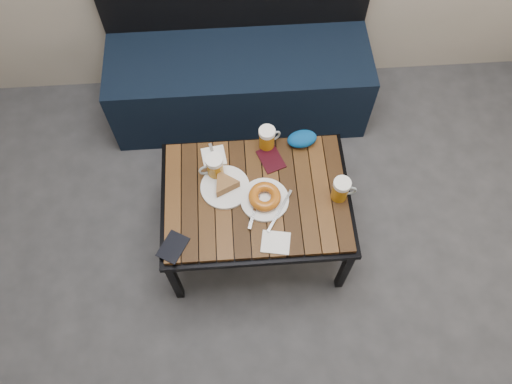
{
  "coord_description": "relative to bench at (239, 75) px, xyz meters",
  "views": [
    {
      "loc": [
        -0.07,
        -0.1,
        2.41
      ],
      "look_at": [
        0.0,
        0.91,
        0.5
      ],
      "focal_mm": 35.0,
      "sensor_mm": 36.0,
      "label": 1
    }
  ],
  "objects": [
    {
      "name": "knit_pouch",
      "position": [
        0.26,
        -0.6,
        0.23
      ],
      "size": [
        0.15,
        0.11,
        0.06
      ],
      "primitive_type": "ellipsoid",
      "rotation": [
        0.0,
        0.0,
        0.18
      ],
      "color": "navy",
      "rests_on": "cafe_table"
    },
    {
      "name": "beer_mug_centre",
      "position": [
        0.1,
        -0.6,
        0.26
      ],
      "size": [
        0.11,
        0.09,
        0.12
      ],
      "rotation": [
        0.0,
        0.0,
        0.44
      ],
      "color": "#A3660D",
      "rests_on": "cafe_table"
    },
    {
      "name": "plate_pie",
      "position": [
        -0.1,
        -0.81,
        0.22
      ],
      "size": [
        0.22,
        0.22,
        0.06
      ],
      "color": "white",
      "rests_on": "cafe_table"
    },
    {
      "name": "cafe_table",
      "position": [
        0.04,
        -0.86,
        0.16
      ],
      "size": [
        0.84,
        0.62,
        0.47
      ],
      "color": "black",
      "rests_on": "ground"
    },
    {
      "name": "beer_mug_left",
      "position": [
        -0.14,
        -0.74,
        0.26
      ],
      "size": [
        0.12,
        0.09,
        0.12
      ],
      "rotation": [
        0.0,
        0.0,
        3.34
      ],
      "color": "#A3660D",
      "rests_on": "cafe_table"
    },
    {
      "name": "napkin_right",
      "position": [
        0.1,
        -1.09,
        0.2
      ],
      "size": [
        0.13,
        0.12,
        0.01
      ],
      "rotation": [
        0.0,
        0.0,
        -0.18
      ],
      "color": "white",
      "rests_on": "cafe_table"
    },
    {
      "name": "napkin_left",
      "position": [
        -0.14,
        -0.65,
        0.2
      ],
      "size": [
        0.12,
        0.14,
        0.01
      ],
      "rotation": [
        0.0,
        0.0,
        0.15
      ],
      "color": "white",
      "rests_on": "cafe_table"
    },
    {
      "name": "bench",
      "position": [
        0.0,
        0.0,
        0.0
      ],
      "size": [
        1.4,
        0.5,
        0.95
      ],
      "color": "black",
      "rests_on": "ground"
    },
    {
      "name": "passport_navy",
      "position": [
        -0.32,
        -1.08,
        0.2
      ],
      "size": [
        0.15,
        0.16,
        0.01
      ],
      "primitive_type": "cube",
      "rotation": [
        0.0,
        0.0,
        -0.53
      ],
      "color": "black",
      "rests_on": "cafe_table"
    },
    {
      "name": "beer_mug_right",
      "position": [
        0.4,
        -0.89,
        0.26
      ],
      "size": [
        0.11,
        0.08,
        0.12
      ],
      "rotation": [
        0.0,
        0.0,
        -0.07
      ],
      "color": "#A3660D",
      "rests_on": "cafe_table"
    },
    {
      "name": "room_shell",
      "position": [
        0.03,
        -1.26,
        1.48
      ],
      "size": [
        4.0,
        4.0,
        4.0
      ],
      "color": "gray",
      "rests_on": "ground"
    },
    {
      "name": "passport_burgundy",
      "position": [
        0.12,
        -0.68,
        0.2
      ],
      "size": [
        0.14,
        0.16,
        0.01
      ],
      "primitive_type": "cube",
      "rotation": [
        0.0,
        0.0,
        0.36
      ],
      "color": "black",
      "rests_on": "cafe_table"
    },
    {
      "name": "plate_bagel",
      "position": [
        0.07,
        -0.89,
        0.22
      ],
      "size": [
        0.23,
        0.26,
        0.06
      ],
      "color": "white",
      "rests_on": "cafe_table"
    }
  ]
}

